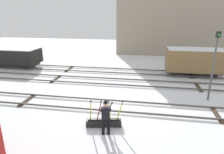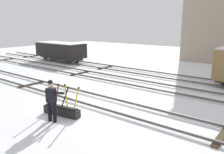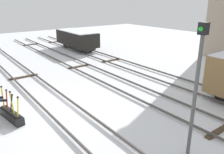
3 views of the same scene
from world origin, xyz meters
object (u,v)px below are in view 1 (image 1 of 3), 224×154
Objects in this scene: rail_worker at (106,115)px; freight_car_near_switch at (12,56)px; switch_lever_frame at (104,122)px; signal_post at (214,61)px; freight_car_far_end at (194,60)px.

rail_worker is 0.31× the size of freight_car_near_switch.
freight_car_near_switch is at bearing 130.19° from switch_lever_frame.
signal_post is 0.91× the size of freight_car_far_end.
rail_worker is 7.92m from signal_post.
freight_car_far_end reaches higher than rail_worker.
rail_worker is (0.23, -0.67, 0.75)m from switch_lever_frame.
signal_post reaches higher than rail_worker.
rail_worker is 0.40× the size of signal_post.
rail_worker is at bearing -80.90° from switch_lever_frame.
signal_post reaches higher than freight_car_near_switch.
rail_worker is 0.36× the size of freight_car_far_end.
signal_post is at bearing 24.50° from switch_lever_frame.
freight_car_near_switch reaches higher than switch_lever_frame.
switch_lever_frame is at bearing -145.30° from signal_post.
freight_car_near_switch is at bearing 163.08° from signal_post.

